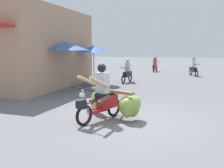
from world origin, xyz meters
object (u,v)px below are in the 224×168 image
at_px(motorbike_distant_far_ahead, 155,65).
at_px(market_umbrella_further_along, 66,46).
at_px(produce_crate, 91,82).
at_px(motorbike_distant_ahead_left, 127,73).
at_px(market_umbrella_near_shop, 94,49).
at_px(motorbike_main_loaded, 113,102).
at_px(motorbike_distant_ahead_right, 193,68).

height_order(motorbike_distant_far_ahead, market_umbrella_further_along, market_umbrella_further_along).
bearing_deg(produce_crate, motorbike_distant_ahead_left, 53.64).
bearing_deg(motorbike_distant_far_ahead, market_umbrella_near_shop, -100.95).
bearing_deg(produce_crate, market_umbrella_further_along, -106.37).
relative_size(motorbike_main_loaded, motorbike_distant_far_ahead, 1.12).
bearing_deg(motorbike_main_loaded, motorbike_distant_far_ahead, 95.33).
distance_m(market_umbrella_further_along, produce_crate, 2.69).
height_order(motorbike_distant_ahead_left, market_umbrella_near_shop, market_umbrella_near_shop).
distance_m(motorbike_main_loaded, motorbike_distant_far_ahead, 16.05).
bearing_deg(market_umbrella_near_shop, motorbike_distant_ahead_right, 52.37).
distance_m(motorbike_distant_far_ahead, produce_crate, 10.26).
xyz_separation_m(motorbike_distant_far_ahead, market_umbrella_near_shop, (-1.85, -9.59, 1.44)).
relative_size(market_umbrella_further_along, produce_crate, 4.17).
bearing_deg(market_umbrella_further_along, motorbike_distant_ahead_right, 57.86).
height_order(motorbike_distant_ahead_right, motorbike_distant_far_ahead, same).
relative_size(motorbike_distant_ahead_left, motorbike_distant_ahead_right, 1.06).
xyz_separation_m(motorbike_main_loaded, motorbike_distant_far_ahead, (-1.49, 15.98, 0.06)).
bearing_deg(motorbike_distant_far_ahead, motorbike_main_loaded, -84.67).
xyz_separation_m(motorbike_distant_ahead_right, motorbike_distant_far_ahead, (-3.37, 2.81, 0.00)).
height_order(motorbike_distant_ahead_left, produce_crate, motorbike_distant_ahead_left).
distance_m(motorbike_distant_ahead_right, produce_crate, 8.94).
bearing_deg(market_umbrella_further_along, market_umbrella_near_shop, 78.52).
xyz_separation_m(motorbike_distant_ahead_left, motorbike_distant_far_ahead, (0.32, 8.08, 0.00)).
relative_size(motorbike_main_loaded, market_umbrella_further_along, 0.78).
height_order(motorbike_main_loaded, market_umbrella_near_shop, market_umbrella_near_shop).
height_order(motorbike_main_loaded, market_umbrella_further_along, market_umbrella_further_along).
distance_m(market_umbrella_near_shop, market_umbrella_further_along, 2.32).
bearing_deg(market_umbrella_further_along, motorbike_main_loaded, -47.20).
relative_size(motorbike_distant_ahead_right, market_umbrella_further_along, 0.65).
relative_size(motorbike_distant_far_ahead, produce_crate, 2.90).
relative_size(motorbike_distant_ahead_left, market_umbrella_further_along, 0.69).
relative_size(motorbike_distant_ahead_right, produce_crate, 2.72).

